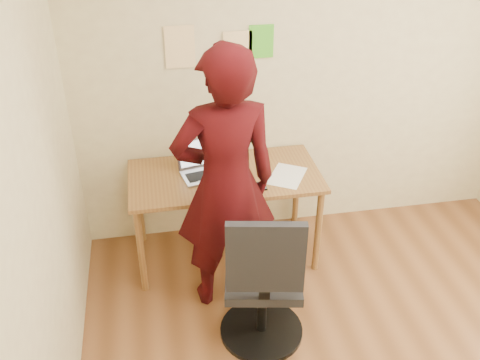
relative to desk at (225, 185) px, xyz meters
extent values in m
cube|color=beige|center=(0.67, 0.39, 0.70)|extent=(3.50, 0.04, 2.70)
cube|color=beige|center=(-1.10, -1.38, 0.70)|extent=(0.04, 3.50, 2.70)
cube|color=brown|center=(0.00, 0.00, 0.07)|extent=(1.40, 0.70, 0.03)
cylinder|color=brown|center=(-0.65, -0.30, -0.30)|extent=(0.05, 0.05, 0.71)
cylinder|color=brown|center=(0.65, -0.30, -0.30)|extent=(0.05, 0.05, 0.71)
cylinder|color=brown|center=(-0.65, 0.30, -0.30)|extent=(0.05, 0.05, 0.71)
cylinder|color=brown|center=(0.65, 0.30, -0.30)|extent=(0.05, 0.05, 0.71)
cube|color=#A9A9B0|center=(-0.14, 0.00, 0.09)|extent=(0.37, 0.29, 0.01)
cube|color=black|center=(-0.14, 0.00, 0.10)|extent=(0.29, 0.18, 0.00)
cube|color=#A9A9B0|center=(-0.17, 0.14, 0.21)|extent=(0.34, 0.13, 0.22)
cube|color=white|center=(-0.17, 0.14, 0.21)|extent=(0.29, 0.11, 0.18)
cube|color=white|center=(0.45, -0.10, 0.09)|extent=(0.36, 0.39, 0.00)
cube|color=black|center=(0.24, -0.21, 0.09)|extent=(0.06, 0.11, 0.01)
cube|color=#3F4C59|center=(0.24, -0.21, 0.10)|extent=(0.05, 0.09, 0.00)
cube|color=#FFD798|center=(-0.25, 0.36, 0.94)|extent=(0.21, 0.00, 0.30)
cube|color=#FFD798|center=(0.16, 0.36, 0.88)|extent=(0.21, 0.00, 0.30)
cube|color=#4FC32C|center=(0.33, 0.36, 0.95)|extent=(0.18, 0.00, 0.24)
cube|color=black|center=(0.11, -0.86, -0.16)|extent=(0.55, 0.55, 0.06)
cube|color=black|center=(0.06, -1.08, 0.18)|extent=(0.45, 0.13, 0.47)
cube|color=black|center=(0.07, -1.07, -0.06)|extent=(0.07, 0.05, 0.13)
cylinder|color=black|center=(0.11, -0.86, -0.42)|extent=(0.06, 0.06, 0.47)
cylinder|color=black|center=(0.11, -0.86, -0.64)|extent=(0.55, 0.55, 0.03)
imported|color=#320609|center=(-0.06, -0.45, 0.29)|extent=(0.72, 0.50, 1.88)
camera|label=1|loc=(-0.49, -3.32, 2.11)|focal=40.00mm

